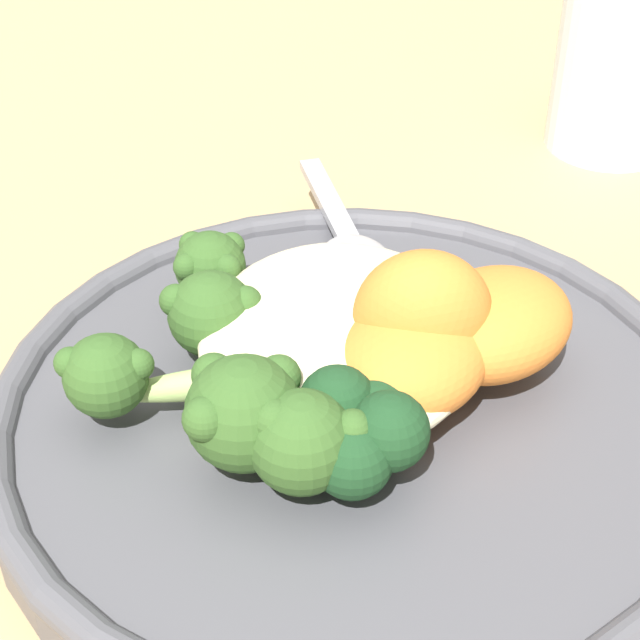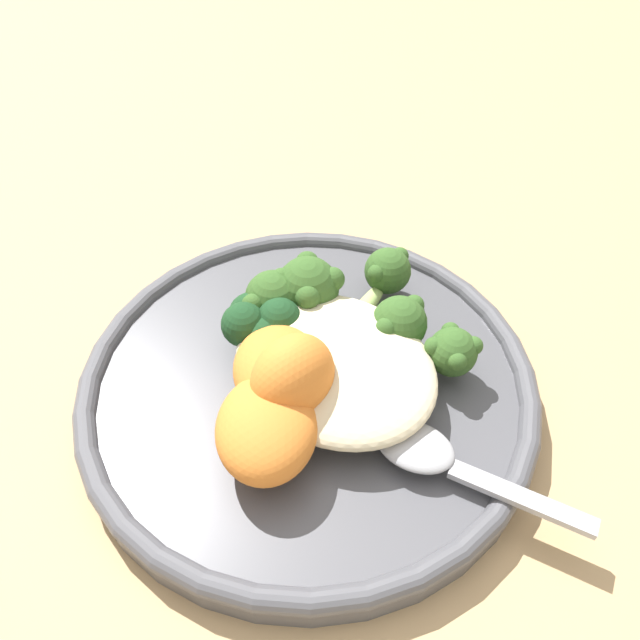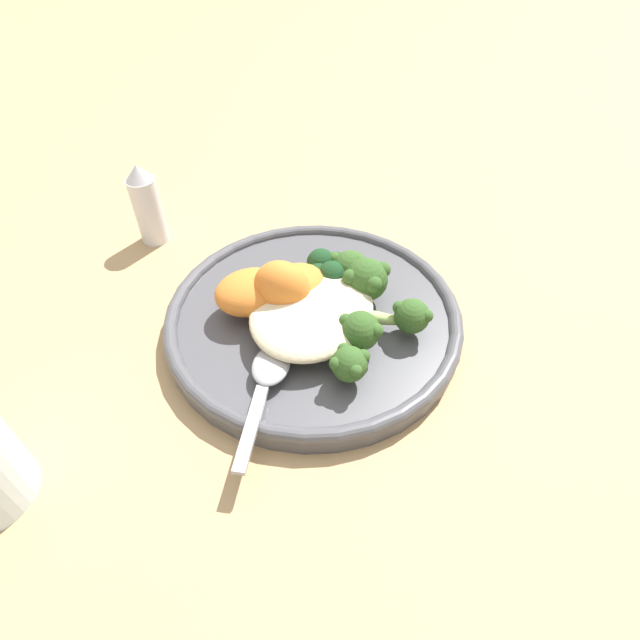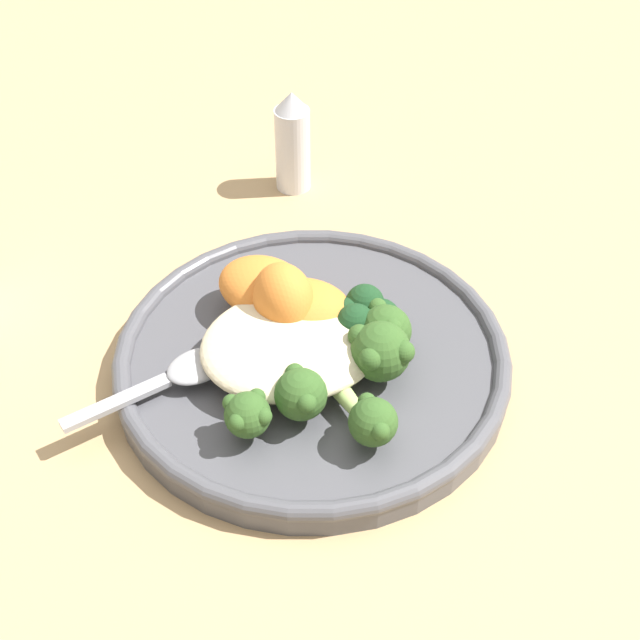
{
  "view_description": "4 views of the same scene",
  "coord_description": "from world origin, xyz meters",
  "px_view_note": "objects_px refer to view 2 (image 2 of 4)",
  "views": [
    {
      "loc": [
        0.28,
        -0.0,
        0.26
      ],
      "look_at": [
        0.0,
        -0.02,
        0.05
      ],
      "focal_mm": 60.0,
      "sensor_mm": 36.0,
      "label": 1
    },
    {
      "loc": [
        -0.15,
        0.15,
        0.29
      ],
      "look_at": [
        0.01,
        -0.02,
        0.05
      ],
      "focal_mm": 35.0,
      "sensor_mm": 36.0,
      "label": 2
    },
    {
      "loc": [
        -0.27,
        -0.13,
        0.31
      ],
      "look_at": [
        -0.02,
        -0.02,
        0.04
      ],
      "focal_mm": 28.0,
      "sensor_mm": 36.0,
      "label": 3
    },
    {
      "loc": [
        -0.11,
        -0.38,
        0.42
      ],
      "look_at": [
        0.01,
        0.01,
        0.04
      ],
      "focal_mm": 50.0,
      "sensor_mm": 36.0,
      "label": 4
    }
  ],
  "objects_px": {
    "plate": "(315,388)",
    "sweet_potato_chunk_0": "(293,379)",
    "broccoli_stalk_4": "(280,319)",
    "kale_tuft": "(261,322)",
    "spoon": "(433,458)",
    "broccoli_stalk_3": "(307,301)",
    "quinoa_mound": "(335,365)",
    "sweet_potato_chunk_1": "(287,377)",
    "broccoli_stalk_2": "(371,295)",
    "broccoli_stalk_0": "(423,361)",
    "broccoli_stalk_1": "(378,339)",
    "sweet_potato_chunk_2": "(267,428)"
  },
  "relations": [
    {
      "from": "quinoa_mound",
      "to": "broccoli_stalk_4",
      "type": "distance_m",
      "value": 0.04
    },
    {
      "from": "broccoli_stalk_3",
      "to": "broccoli_stalk_4",
      "type": "bearing_deg",
      "value": 127.74
    },
    {
      "from": "broccoli_stalk_2",
      "to": "kale_tuft",
      "type": "relative_size",
      "value": 2.75
    },
    {
      "from": "quinoa_mound",
      "to": "sweet_potato_chunk_2",
      "type": "height_order",
      "value": "sweet_potato_chunk_2"
    },
    {
      "from": "broccoli_stalk_2",
      "to": "sweet_potato_chunk_2",
      "type": "height_order",
      "value": "sweet_potato_chunk_2"
    },
    {
      "from": "sweet_potato_chunk_0",
      "to": "broccoli_stalk_1",
      "type": "bearing_deg",
      "value": -97.11
    },
    {
      "from": "plate",
      "to": "broccoli_stalk_0",
      "type": "bearing_deg",
      "value": -135.19
    },
    {
      "from": "plate",
      "to": "sweet_potato_chunk_0",
      "type": "xyz_separation_m",
      "value": [
        -0.01,
        0.02,
        0.03
      ]
    },
    {
      "from": "kale_tuft",
      "to": "spoon",
      "type": "xyz_separation_m",
      "value": [
        -0.12,
        -0.0,
        -0.01
      ]
    },
    {
      "from": "broccoli_stalk_0",
      "to": "broccoli_stalk_2",
      "type": "distance_m",
      "value": 0.06
    },
    {
      "from": "broccoli_stalk_0",
      "to": "broccoli_stalk_2",
      "type": "relative_size",
      "value": 0.76
    },
    {
      "from": "sweet_potato_chunk_0",
      "to": "spoon",
      "type": "bearing_deg",
      "value": -161.93
    },
    {
      "from": "broccoli_stalk_3",
      "to": "sweet_potato_chunk_0",
      "type": "relative_size",
      "value": 1.88
    },
    {
      "from": "broccoli_stalk_4",
      "to": "kale_tuft",
      "type": "xyz_separation_m",
      "value": [
        0.01,
        0.01,
        0.0
      ]
    },
    {
      "from": "broccoli_stalk_0",
      "to": "sweet_potato_chunk_2",
      "type": "height_order",
      "value": "sweet_potato_chunk_2"
    },
    {
      "from": "broccoli_stalk_4",
      "to": "spoon",
      "type": "height_order",
      "value": "broccoli_stalk_4"
    },
    {
      "from": "sweet_potato_chunk_1",
      "to": "sweet_potato_chunk_0",
      "type": "bearing_deg",
      "value": 156.86
    },
    {
      "from": "broccoli_stalk_1",
      "to": "broccoli_stalk_2",
      "type": "xyz_separation_m",
      "value": [
        0.03,
        -0.03,
        -0.0
      ]
    },
    {
      "from": "quinoa_mound",
      "to": "broccoli_stalk_4",
      "type": "height_order",
      "value": "broccoli_stalk_4"
    },
    {
      "from": "broccoli_stalk_3",
      "to": "quinoa_mound",
      "type": "bearing_deg",
      "value": -158.62
    },
    {
      "from": "broccoli_stalk_1",
      "to": "sweet_potato_chunk_1",
      "type": "relative_size",
      "value": 1.71
    },
    {
      "from": "broccoli_stalk_0",
      "to": "spoon",
      "type": "relative_size",
      "value": 0.86
    },
    {
      "from": "broccoli_stalk_4",
      "to": "broccoli_stalk_0",
      "type": "bearing_deg",
      "value": -126.52
    },
    {
      "from": "spoon",
      "to": "kale_tuft",
      "type": "bearing_deg",
      "value": 164.2
    },
    {
      "from": "quinoa_mound",
      "to": "broccoli_stalk_3",
      "type": "height_order",
      "value": "broccoli_stalk_3"
    },
    {
      "from": "broccoli_stalk_4",
      "to": "quinoa_mound",
      "type": "bearing_deg",
      "value": -153.08
    },
    {
      "from": "plate",
      "to": "broccoli_stalk_2",
      "type": "xyz_separation_m",
      "value": [
        0.01,
        -0.06,
        0.02
      ]
    },
    {
      "from": "kale_tuft",
      "to": "broccoli_stalk_0",
      "type": "bearing_deg",
      "value": -152.46
    },
    {
      "from": "broccoli_stalk_1",
      "to": "broccoli_stalk_4",
      "type": "height_order",
      "value": "broccoli_stalk_4"
    },
    {
      "from": "broccoli_stalk_0",
      "to": "broccoli_stalk_2",
      "type": "xyz_separation_m",
      "value": [
        0.05,
        -0.02,
        -0.0
      ]
    },
    {
      "from": "sweet_potato_chunk_0",
      "to": "kale_tuft",
      "type": "relative_size",
      "value": 1.07
    },
    {
      "from": "broccoli_stalk_2",
      "to": "broccoli_stalk_3",
      "type": "distance_m",
      "value": 0.04
    },
    {
      "from": "sweet_potato_chunk_1",
      "to": "broccoli_stalk_3",
      "type": "bearing_deg",
      "value": -56.22
    },
    {
      "from": "quinoa_mound",
      "to": "sweet_potato_chunk_0",
      "type": "height_order",
      "value": "sweet_potato_chunk_0"
    },
    {
      "from": "broccoli_stalk_4",
      "to": "kale_tuft",
      "type": "height_order",
      "value": "broccoli_stalk_4"
    },
    {
      "from": "broccoli_stalk_3",
      "to": "broccoli_stalk_1",
      "type": "bearing_deg",
      "value": -120.66
    },
    {
      "from": "quinoa_mound",
      "to": "sweet_potato_chunk_2",
      "type": "relative_size",
      "value": 1.85
    },
    {
      "from": "sweet_potato_chunk_1",
      "to": "spoon",
      "type": "distance_m",
      "value": 0.08
    },
    {
      "from": "broccoli_stalk_4",
      "to": "spoon",
      "type": "bearing_deg",
      "value": -153.76
    },
    {
      "from": "sweet_potato_chunk_0",
      "to": "quinoa_mound",
      "type": "bearing_deg",
      "value": -95.08
    },
    {
      "from": "spoon",
      "to": "sweet_potato_chunk_0",
      "type": "bearing_deg",
      "value": -178.64
    },
    {
      "from": "broccoli_stalk_0",
      "to": "sweet_potato_chunk_1",
      "type": "bearing_deg",
      "value": 176.59
    },
    {
      "from": "sweet_potato_chunk_1",
      "to": "kale_tuft",
      "type": "bearing_deg",
      "value": -24.67
    },
    {
      "from": "broccoli_stalk_2",
      "to": "sweet_potato_chunk_1",
      "type": "distance_m",
      "value": 0.08
    },
    {
      "from": "broccoli_stalk_0",
      "to": "broccoli_stalk_1",
      "type": "relative_size",
      "value": 0.88
    },
    {
      "from": "sweet_potato_chunk_1",
      "to": "spoon",
      "type": "bearing_deg",
      "value": -166.05
    },
    {
      "from": "broccoli_stalk_2",
      "to": "kale_tuft",
      "type": "height_order",
      "value": "kale_tuft"
    },
    {
      "from": "sweet_potato_chunk_1",
      "to": "broccoli_stalk_4",
      "type": "bearing_deg",
      "value": -38.6
    },
    {
      "from": "quinoa_mound",
      "to": "broccoli_stalk_1",
      "type": "bearing_deg",
      "value": -99.03
    },
    {
      "from": "sweet_potato_chunk_1",
      "to": "sweet_potato_chunk_2",
      "type": "xyz_separation_m",
      "value": [
        -0.02,
        0.03,
        0.0
      ]
    }
  ]
}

